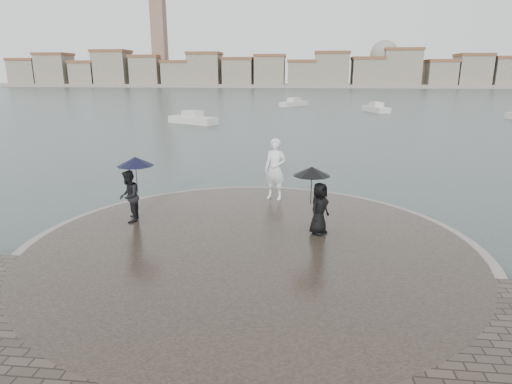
# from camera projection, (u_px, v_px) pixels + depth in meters

# --- Properties ---
(ground) EXTENTS (400.00, 400.00, 0.00)m
(ground) POSITION_uv_depth(u_px,v_px,m) (229.00, 327.00, 8.45)
(ground) COLOR #2B3835
(ground) RESTS_ON ground
(kerb_ring) EXTENTS (12.50, 12.50, 0.32)m
(kerb_ring) POSITION_uv_depth(u_px,v_px,m) (251.00, 250.00, 11.76)
(kerb_ring) COLOR gray
(kerb_ring) RESTS_ON ground
(quay_tip) EXTENTS (11.90, 11.90, 0.36)m
(quay_tip) POSITION_uv_depth(u_px,v_px,m) (251.00, 249.00, 11.75)
(quay_tip) COLOR #2D261E
(quay_tip) RESTS_ON ground
(statue) EXTENTS (0.94, 0.76, 2.24)m
(statue) POSITION_uv_depth(u_px,v_px,m) (275.00, 169.00, 15.57)
(statue) COLOR white
(statue) RESTS_ON quay_tip
(visitor_left) EXTENTS (1.20, 1.13, 2.04)m
(visitor_left) POSITION_uv_depth(u_px,v_px,m) (131.00, 186.00, 13.15)
(visitor_left) COLOR black
(visitor_left) RESTS_ON quay_tip
(visitor_right) EXTENTS (1.20, 1.08, 1.95)m
(visitor_right) POSITION_uv_depth(u_px,v_px,m) (317.00, 195.00, 12.15)
(visitor_right) COLOR black
(visitor_right) RESTS_ON quay_tip
(far_skyline) EXTENTS (260.00, 20.00, 37.00)m
(far_skyline) POSITION_uv_depth(u_px,v_px,m) (285.00, 72.00, 161.60)
(far_skyline) COLOR gray
(far_skyline) RESTS_ON ground
(boats) EXTENTS (39.21, 30.60, 1.50)m
(boats) POSITION_uv_depth(u_px,v_px,m) (346.00, 111.00, 53.07)
(boats) COLOR beige
(boats) RESTS_ON ground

